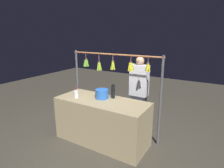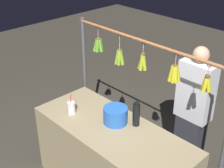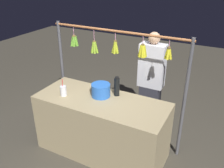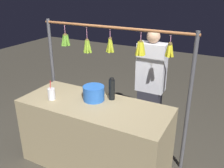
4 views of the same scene
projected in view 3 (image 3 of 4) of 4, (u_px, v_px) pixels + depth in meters
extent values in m
plane|color=#3F3B31|center=(102.00, 151.00, 3.53)|extent=(12.00, 12.00, 0.00)
cube|color=tan|center=(102.00, 127.00, 3.35)|extent=(1.75, 0.72, 0.84)
cylinder|color=#4C4C51|center=(184.00, 102.00, 3.11)|extent=(0.04, 0.04, 1.68)
cylinder|color=#4C4C51|center=(63.00, 74.00, 3.92)|extent=(0.04, 0.04, 1.68)
cylinder|color=#9E6038|center=(117.00, 31.00, 3.17)|extent=(1.99, 0.03, 0.03)
torus|color=black|center=(170.00, 40.00, 2.88)|extent=(0.04, 0.01, 0.04)
cylinder|color=pink|center=(169.00, 44.00, 2.90)|extent=(0.01, 0.01, 0.10)
sphere|color=brown|center=(169.00, 48.00, 2.93)|extent=(0.05, 0.05, 0.05)
cylinder|color=gold|center=(167.00, 53.00, 2.96)|extent=(0.06, 0.04, 0.14)
cylinder|color=gold|center=(168.00, 54.00, 2.94)|extent=(0.04, 0.07, 0.14)
cylinder|color=gold|center=(170.00, 54.00, 2.95)|extent=(0.06, 0.04, 0.14)
cylinder|color=gold|center=(169.00, 53.00, 2.97)|extent=(0.04, 0.06, 0.14)
torus|color=black|center=(143.00, 36.00, 3.02)|extent=(0.04, 0.02, 0.04)
cylinder|color=pink|center=(143.00, 41.00, 3.05)|extent=(0.01, 0.01, 0.11)
sphere|color=brown|center=(143.00, 45.00, 3.07)|extent=(0.05, 0.05, 0.05)
cylinder|color=gold|center=(140.00, 51.00, 3.12)|extent=(0.07, 0.04, 0.16)
cylinder|color=gold|center=(140.00, 51.00, 3.09)|extent=(0.05, 0.05, 0.16)
cylinder|color=gold|center=(142.00, 52.00, 3.08)|extent=(0.05, 0.06, 0.16)
cylinder|color=gold|center=(144.00, 52.00, 3.08)|extent=(0.06, 0.05, 0.16)
cylinder|color=gold|center=(145.00, 51.00, 3.11)|extent=(0.06, 0.05, 0.16)
cylinder|color=gold|center=(144.00, 50.00, 3.13)|extent=(0.04, 0.07, 0.16)
cylinder|color=gold|center=(142.00, 50.00, 3.13)|extent=(0.05, 0.06, 0.16)
torus|color=black|center=(115.00, 32.00, 3.18)|extent=(0.04, 0.01, 0.04)
cylinder|color=pink|center=(115.00, 37.00, 3.21)|extent=(0.01, 0.01, 0.12)
sphere|color=brown|center=(115.00, 41.00, 3.24)|extent=(0.05, 0.05, 0.05)
cylinder|color=#A9B625|center=(114.00, 47.00, 3.28)|extent=(0.07, 0.04, 0.17)
cylinder|color=#A9B625|center=(115.00, 48.00, 3.26)|extent=(0.04, 0.06, 0.17)
cylinder|color=#A9B625|center=(116.00, 48.00, 3.27)|extent=(0.07, 0.04, 0.17)
cylinder|color=#A9B625|center=(116.00, 47.00, 3.29)|extent=(0.04, 0.08, 0.17)
torus|color=black|center=(94.00, 30.00, 3.32)|extent=(0.04, 0.01, 0.04)
cylinder|color=pink|center=(94.00, 36.00, 3.36)|extent=(0.01, 0.01, 0.17)
sphere|color=brown|center=(94.00, 42.00, 3.40)|extent=(0.04, 0.04, 0.04)
cylinder|color=#82A92A|center=(93.00, 47.00, 3.44)|extent=(0.07, 0.04, 0.16)
cylinder|color=#82A92A|center=(93.00, 48.00, 3.42)|extent=(0.05, 0.06, 0.17)
cylinder|color=#82A92A|center=(94.00, 48.00, 3.41)|extent=(0.05, 0.06, 0.17)
cylinder|color=#82A92A|center=(96.00, 48.00, 3.42)|extent=(0.07, 0.04, 0.16)
cylinder|color=#82A92A|center=(96.00, 47.00, 3.44)|extent=(0.05, 0.06, 0.17)
cylinder|color=#82A92A|center=(94.00, 47.00, 3.45)|extent=(0.04, 0.05, 0.17)
torus|color=black|center=(73.00, 27.00, 3.47)|extent=(0.04, 0.01, 0.04)
cylinder|color=pink|center=(74.00, 32.00, 3.50)|extent=(0.01, 0.01, 0.13)
sphere|color=brown|center=(74.00, 36.00, 3.53)|extent=(0.05, 0.05, 0.05)
cylinder|color=#609E2D|center=(73.00, 41.00, 3.57)|extent=(0.07, 0.04, 0.14)
cylinder|color=#609E2D|center=(73.00, 42.00, 3.54)|extent=(0.05, 0.07, 0.15)
cylinder|color=#609E2D|center=(74.00, 42.00, 3.53)|extent=(0.05, 0.06, 0.14)
cylinder|color=#609E2D|center=(76.00, 41.00, 3.55)|extent=(0.07, 0.04, 0.15)
cylinder|color=#609E2D|center=(76.00, 41.00, 3.57)|extent=(0.05, 0.06, 0.15)
cylinder|color=#609E2D|center=(75.00, 41.00, 3.58)|extent=(0.05, 0.06, 0.15)
cylinder|color=black|center=(117.00, 87.00, 3.23)|extent=(0.07, 0.07, 0.24)
cylinder|color=black|center=(117.00, 78.00, 3.17)|extent=(0.05, 0.05, 0.02)
cylinder|color=blue|center=(101.00, 90.00, 3.23)|extent=(0.25, 0.25, 0.17)
cylinder|color=silver|center=(63.00, 91.00, 3.25)|extent=(0.09, 0.09, 0.14)
cylinder|color=red|center=(62.00, 87.00, 3.23)|extent=(0.01, 0.04, 0.23)
cube|color=#2D2D38|center=(149.00, 107.00, 3.91)|extent=(0.30, 0.20, 0.75)
cube|color=silver|center=(152.00, 66.00, 3.60)|extent=(0.38, 0.20, 0.66)
sphere|color=tan|center=(154.00, 38.00, 3.42)|extent=(0.17, 0.17, 0.17)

